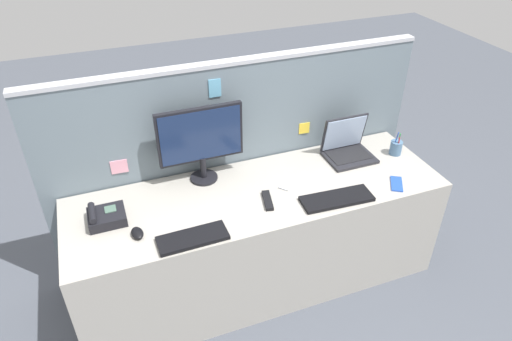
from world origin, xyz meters
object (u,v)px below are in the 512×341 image
object	(u,v)px
desktop_monitor	(201,138)
keyboard_main	(193,238)
computer_mouse_right_hand	(137,233)
cell_phone_silver_slab	(288,183)
tv_remote	(268,200)
keyboard_spare	(337,199)
pen_cup	(396,148)
cell_phone_blue_case	(397,184)
desk_phone	(106,217)
laptop	(347,146)

from	to	relation	value
desktop_monitor	keyboard_main	world-z (taller)	desktop_monitor
keyboard_main	computer_mouse_right_hand	bearing A→B (deg)	151.92
cell_phone_silver_slab	tv_remote	bearing A→B (deg)	-97.49
keyboard_main	keyboard_spare	bearing A→B (deg)	0.87
desktop_monitor	computer_mouse_right_hand	world-z (taller)	desktop_monitor
keyboard_spare	pen_cup	distance (m)	0.68
pen_cup	cell_phone_blue_case	xyz separation A→B (m)	(-0.19, -0.30, -0.04)
keyboard_spare	computer_mouse_right_hand	world-z (taller)	computer_mouse_right_hand
keyboard_spare	tv_remote	size ratio (longest dim) A/B	2.45
pen_cup	keyboard_main	bearing A→B (deg)	-167.14
desktop_monitor	cell_phone_silver_slab	world-z (taller)	desktop_monitor
desk_phone	computer_mouse_right_hand	distance (m)	0.22
keyboard_spare	computer_mouse_right_hand	bearing A→B (deg)	178.19
keyboard_main	keyboard_spare	xyz separation A→B (m)	(0.85, 0.03, 0.00)
pen_cup	cell_phone_silver_slab	world-z (taller)	pen_cup
tv_remote	desktop_monitor	bearing A→B (deg)	140.36
keyboard_main	cell_phone_blue_case	bearing A→B (deg)	0.65
keyboard_spare	cell_phone_blue_case	world-z (taller)	keyboard_spare
desk_phone	keyboard_main	xyz separation A→B (m)	(0.40, -0.30, -0.02)
laptop	cell_phone_blue_case	world-z (taller)	laptop
laptop	keyboard_spare	xyz separation A→B (m)	(-0.29, -0.40, -0.06)
tv_remote	cell_phone_silver_slab	bearing A→B (deg)	45.76
keyboard_spare	cell_phone_silver_slab	world-z (taller)	keyboard_spare
desktop_monitor	cell_phone_blue_case	size ratio (longest dim) A/B	3.35
laptop	keyboard_main	bearing A→B (deg)	-159.36
cell_phone_blue_case	computer_mouse_right_hand	bearing A→B (deg)	-152.11
cell_phone_blue_case	cell_phone_silver_slab	bearing A→B (deg)	-169.74
pen_cup	cell_phone_blue_case	world-z (taller)	pen_cup
desk_phone	cell_phone_silver_slab	size ratio (longest dim) A/B	1.40
desk_phone	tv_remote	size ratio (longest dim) A/B	1.15
cell_phone_silver_slab	tv_remote	size ratio (longest dim) A/B	0.82
desktop_monitor	cell_phone_silver_slab	bearing A→B (deg)	-27.79
laptop	keyboard_main	distance (m)	1.23
keyboard_spare	tv_remote	world-z (taller)	keyboard_spare
desktop_monitor	keyboard_spare	distance (m)	0.86
laptop	pen_cup	bearing A→B (deg)	-17.51
laptop	cell_phone_blue_case	size ratio (longest dim) A/B	2.02
pen_cup	tv_remote	size ratio (longest dim) A/B	0.98
cell_phone_blue_case	tv_remote	size ratio (longest dim) A/B	0.89
keyboard_main	keyboard_spare	size ratio (longest dim) A/B	0.87
desktop_monitor	laptop	xyz separation A→B (m)	(0.95, -0.08, -0.21)
keyboard_spare	tv_remote	distance (m)	0.40
desktop_monitor	laptop	distance (m)	0.97
laptop	cell_phone_blue_case	xyz separation A→B (m)	(0.12, -0.40, -0.06)
keyboard_main	cell_phone_blue_case	distance (m)	1.27
desktop_monitor	laptop	size ratio (longest dim) A/B	1.66
keyboard_spare	cell_phone_blue_case	size ratio (longest dim) A/B	2.75
desk_phone	cell_phone_silver_slab	distance (m)	1.06
keyboard_spare	laptop	bearing A→B (deg)	57.58
laptop	tv_remote	bearing A→B (deg)	-157.52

